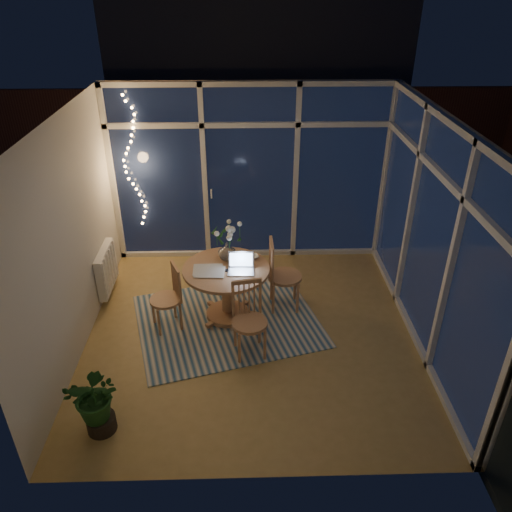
{
  "coord_description": "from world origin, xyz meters",
  "views": [
    {
      "loc": [
        -0.11,
        -4.81,
        3.86
      ],
      "look_at": [
        0.03,
        0.25,
        0.94
      ],
      "focal_mm": 35.0,
      "sensor_mm": 36.0,
      "label": 1
    }
  ],
  "objects_px": {
    "laptop": "(241,264)",
    "flower_vase": "(227,252)",
    "dining_table": "(227,293)",
    "chair_right": "(285,275)",
    "chair_front": "(250,321)",
    "chair_left": "(165,298)",
    "potted_plant": "(97,401)"
  },
  "relations": [
    {
      "from": "laptop",
      "to": "flower_vase",
      "type": "xyz_separation_m",
      "value": [
        -0.17,
        0.31,
        -0.01
      ]
    },
    {
      "from": "dining_table",
      "to": "chair_right",
      "type": "distance_m",
      "value": 0.77
    },
    {
      "from": "chair_front",
      "to": "laptop",
      "type": "relative_size",
      "value": 2.95
    },
    {
      "from": "chair_left",
      "to": "chair_right",
      "type": "relative_size",
      "value": 0.87
    },
    {
      "from": "dining_table",
      "to": "potted_plant",
      "type": "height_order",
      "value": "potted_plant"
    },
    {
      "from": "chair_left",
      "to": "potted_plant",
      "type": "height_order",
      "value": "chair_left"
    },
    {
      "from": "dining_table",
      "to": "chair_left",
      "type": "xyz_separation_m",
      "value": [
        -0.73,
        -0.2,
        0.07
      ]
    },
    {
      "from": "dining_table",
      "to": "chair_right",
      "type": "xyz_separation_m",
      "value": [
        0.74,
        0.19,
        0.13
      ]
    },
    {
      "from": "chair_front",
      "to": "potted_plant",
      "type": "height_order",
      "value": "chair_front"
    },
    {
      "from": "chair_left",
      "to": "chair_right",
      "type": "distance_m",
      "value": 1.52
    },
    {
      "from": "chair_front",
      "to": "laptop",
      "type": "height_order",
      "value": "laptop"
    },
    {
      "from": "laptop",
      "to": "potted_plant",
      "type": "height_order",
      "value": "laptop"
    },
    {
      "from": "dining_table",
      "to": "chair_front",
      "type": "bearing_deg",
      "value": -69.18
    },
    {
      "from": "chair_left",
      "to": "flower_vase",
      "type": "height_order",
      "value": "flower_vase"
    },
    {
      "from": "chair_front",
      "to": "potted_plant",
      "type": "relative_size",
      "value": 1.21
    },
    {
      "from": "dining_table",
      "to": "chair_left",
      "type": "distance_m",
      "value": 0.76
    },
    {
      "from": "chair_left",
      "to": "chair_front",
      "type": "distance_m",
      "value": 1.13
    },
    {
      "from": "laptop",
      "to": "chair_front",
      "type": "bearing_deg",
      "value": -79.92
    },
    {
      "from": "flower_vase",
      "to": "dining_table",
      "type": "bearing_deg",
      "value": -92.78
    },
    {
      "from": "chair_front",
      "to": "flower_vase",
      "type": "relative_size",
      "value": 4.38
    },
    {
      "from": "chair_front",
      "to": "potted_plant",
      "type": "distance_m",
      "value": 1.79
    },
    {
      "from": "dining_table",
      "to": "flower_vase",
      "type": "xyz_separation_m",
      "value": [
        0.01,
        0.21,
        0.47
      ]
    },
    {
      "from": "potted_plant",
      "to": "flower_vase",
      "type": "bearing_deg",
      "value": 59.27
    },
    {
      "from": "dining_table",
      "to": "chair_front",
      "type": "height_order",
      "value": "chair_front"
    },
    {
      "from": "laptop",
      "to": "flower_vase",
      "type": "distance_m",
      "value": 0.35
    },
    {
      "from": "dining_table",
      "to": "chair_front",
      "type": "relative_size",
      "value": 1.15
    },
    {
      "from": "dining_table",
      "to": "laptop",
      "type": "height_order",
      "value": "laptop"
    },
    {
      "from": "potted_plant",
      "to": "dining_table",
      "type": "bearing_deg",
      "value": 56.57
    },
    {
      "from": "chair_right",
      "to": "potted_plant",
      "type": "height_order",
      "value": "chair_right"
    },
    {
      "from": "chair_front",
      "to": "laptop",
      "type": "bearing_deg",
      "value": 88.28
    },
    {
      "from": "chair_right",
      "to": "flower_vase",
      "type": "relative_size",
      "value": 4.69
    },
    {
      "from": "dining_table",
      "to": "chair_right",
      "type": "relative_size",
      "value": 1.08
    }
  ]
}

